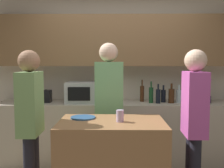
% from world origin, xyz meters
% --- Properties ---
extents(back_wall, '(6.40, 0.40, 2.70)m').
position_xyz_m(back_wall, '(0.00, 1.66, 1.54)').
color(back_wall, beige).
rests_on(back_wall, ground_plane).
extents(back_counter, '(3.60, 0.62, 0.91)m').
position_xyz_m(back_counter, '(0.00, 1.39, 0.46)').
color(back_counter, '#B7AD99').
rests_on(back_counter, ground_plane).
extents(kitchen_island, '(1.06, 0.68, 0.92)m').
position_xyz_m(kitchen_island, '(-0.09, 0.12, 0.46)').
color(kitchen_island, '#996B42').
rests_on(kitchen_island, ground_plane).
extents(microwave, '(0.52, 0.39, 0.30)m').
position_xyz_m(microwave, '(-0.51, 1.37, 1.06)').
color(microwave, '#B7BABC').
rests_on(microwave, back_counter).
extents(toaster, '(0.26, 0.16, 0.18)m').
position_xyz_m(toaster, '(-1.14, 1.37, 1.01)').
color(toaster, black).
rests_on(toaster, back_counter).
extents(potted_plant, '(0.14, 0.14, 0.39)m').
position_xyz_m(potted_plant, '(1.27, 1.37, 1.11)').
color(potted_plant, '#333D4C').
rests_on(potted_plant, back_counter).
extents(bottle_0, '(0.06, 0.06, 0.33)m').
position_xyz_m(bottle_0, '(0.35, 1.47, 1.04)').
color(bottle_0, '#472814').
rests_on(bottle_0, back_counter).
extents(bottle_1, '(0.06, 0.06, 0.31)m').
position_xyz_m(bottle_1, '(0.47, 1.34, 1.03)').
color(bottle_1, '#194723').
rests_on(bottle_1, back_counter).
extents(bottle_2, '(0.07, 0.07, 0.28)m').
position_xyz_m(bottle_2, '(0.56, 1.30, 1.02)').
color(bottle_2, black).
rests_on(bottle_2, back_counter).
extents(bottle_3, '(0.07, 0.07, 0.25)m').
position_xyz_m(bottle_3, '(0.66, 1.42, 1.01)').
color(bottle_3, black).
rests_on(bottle_3, back_counter).
extents(bottle_4, '(0.09, 0.09, 0.29)m').
position_xyz_m(bottle_4, '(0.76, 1.34, 1.02)').
color(bottle_4, '#472814').
rests_on(bottle_4, back_counter).
extents(bottle_5, '(0.08, 0.08, 0.26)m').
position_xyz_m(bottle_5, '(0.88, 1.38, 1.02)').
color(bottle_5, silver).
rests_on(bottle_5, back_counter).
extents(bottle_6, '(0.08, 0.08, 0.25)m').
position_xyz_m(bottle_6, '(0.99, 1.40, 1.01)').
color(bottle_6, black).
rests_on(bottle_6, back_counter).
extents(bottle_7, '(0.08, 0.08, 0.25)m').
position_xyz_m(bottle_7, '(1.09, 1.39, 1.01)').
color(bottle_7, '#194723').
rests_on(bottle_7, back_counter).
extents(plate_on_island, '(0.26, 0.26, 0.01)m').
position_xyz_m(plate_on_island, '(-0.39, 0.25, 0.93)').
color(plate_on_island, '#2D5684').
rests_on(plate_on_island, kitchen_island).
extents(cup_0, '(0.07, 0.07, 0.12)m').
position_xyz_m(cup_0, '(-0.01, 0.10, 0.98)').
color(cup_0, '#C5ADD2').
rests_on(cup_0, kitchen_island).
extents(person_left, '(0.21, 0.35, 1.63)m').
position_xyz_m(person_left, '(0.72, 0.09, 0.97)').
color(person_left, black).
rests_on(person_left, ground_plane).
extents(person_center, '(0.21, 0.34, 1.63)m').
position_xyz_m(person_center, '(-0.90, 0.11, 0.96)').
color(person_center, black).
rests_on(person_center, ground_plane).
extents(person_right, '(0.35, 0.23, 1.74)m').
position_xyz_m(person_right, '(-0.14, 0.73, 1.04)').
color(person_right, black).
rests_on(person_right, ground_plane).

